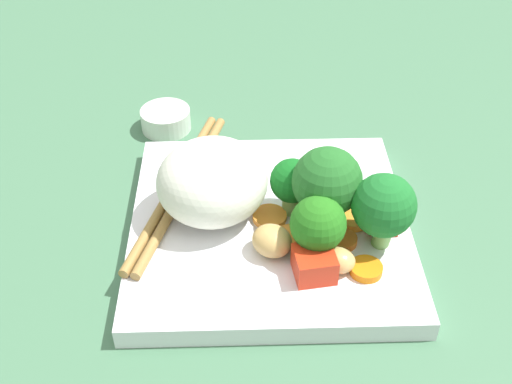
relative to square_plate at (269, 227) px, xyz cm
name	(u,v)px	position (x,y,z in cm)	size (l,w,h in cm)	color
ground_plane	(269,243)	(0.00, 0.00, -1.94)	(110.00, 110.00, 2.00)	#427050
square_plate	(269,227)	(0.00, 0.00, 0.00)	(24.27, 24.27, 1.89)	white
rice_mound	(212,182)	(-4.91, 0.95, 4.51)	(9.28, 9.63, 7.13)	white
broccoli_floret_0	(318,225)	(3.61, -4.51, 4.26)	(4.57, 4.57, 5.74)	#6BAF4E
broccoli_floret_1	(327,182)	(4.68, -0.84, 5.65)	(5.92, 5.92, 7.75)	#63943A
broccoli_floret_2	(341,177)	(6.33, 1.87, 4.02)	(3.49, 3.49, 5.04)	#58913A
broccoli_floret_3	(292,183)	(1.98, 1.13, 4.10)	(3.92, 3.92, 5.35)	#7EAE5E
broccoli_floret_4	(384,207)	(8.98, -3.41, 5.10)	(5.30, 5.30, 7.03)	#78B15C
carrot_slice_0	(274,220)	(0.38, -0.44, 1.20)	(3.01, 3.01, 0.51)	orange
carrot_slice_1	(342,240)	(5.98, -3.16, 1.25)	(2.54, 2.54, 0.61)	orange
carrot_slice_2	(366,269)	(7.44, -6.63, 1.29)	(2.65, 2.65, 0.69)	orange
carrot_slice_3	(289,236)	(1.57, -2.60, 1.27)	(2.38, 2.38, 0.66)	orange
carrot_slice_4	(352,219)	(7.20, -0.55, 1.27)	(2.85, 2.85, 0.65)	#FC9C2D
carrot_slice_5	(312,204)	(3.91, 1.66, 1.15)	(3.03, 3.03, 0.42)	orange
pepper_chunk_0	(383,218)	(9.79, -0.91, 1.57)	(2.80, 2.95, 1.25)	red
pepper_chunk_1	(314,264)	(3.22, -6.73, 2.09)	(3.05, 3.18, 2.29)	red
chicken_piece_0	(272,241)	(0.00, -4.08, 2.19)	(3.44, 3.07, 2.50)	tan
chicken_piece_1	(338,260)	(5.22, -6.19, 1.93)	(2.74, 2.38, 1.97)	tan
chopstick_pair	(179,187)	(-8.20, 4.12, 1.38)	(8.32, 22.54, 0.88)	olive
sauce_cup	(166,119)	(-10.54, 17.38, 0.22)	(5.39, 5.39, 2.32)	silver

